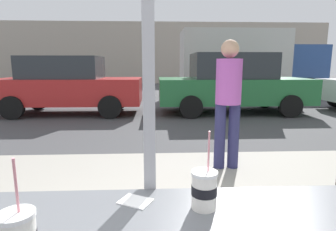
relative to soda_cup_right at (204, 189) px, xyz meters
name	(u,v)px	position (x,y,z in m)	size (l,w,h in m)	color
ground_plane	(155,110)	(-0.20, 8.13, -1.00)	(60.00, 60.00, 0.00)	#424244
sidewalk_strip	(154,201)	(-0.20, 1.73, -0.94)	(16.00, 2.80, 0.13)	#9E998E
building_facade_far	(155,53)	(-0.20, 22.30, 1.40)	(28.00, 1.20, 4.80)	#A89E8E
soda_cup_right	(204,189)	(0.00, 0.00, 0.00)	(0.10, 0.10, 0.30)	white
napkin_wrapper	(135,201)	(-0.26, 0.06, -0.07)	(0.12, 0.09, 0.00)	white
parked_car_red	(68,85)	(-2.77, 7.52, -0.14)	(4.23, 1.91, 1.71)	red
parked_car_green	(232,83)	(2.18, 7.52, -0.10)	(4.51, 2.06, 1.80)	#236B38
box_truck	(247,61)	(4.19, 12.32, 0.64)	(6.55, 2.44, 3.03)	beige
pedestrian	(228,97)	(0.74, 2.50, 0.06)	(0.32, 0.32, 1.63)	navy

